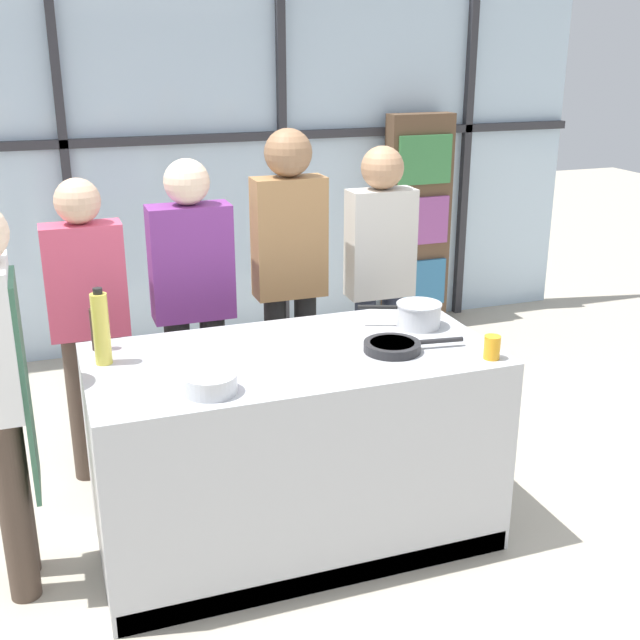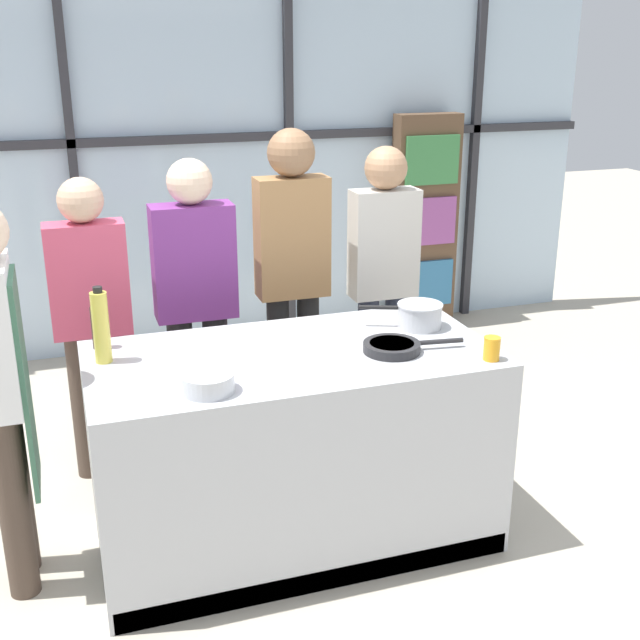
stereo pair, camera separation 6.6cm
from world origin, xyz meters
name	(u,v)px [view 2 (the right image)]	position (x,y,z in m)	size (l,w,h in m)	color
ground_plane	(294,533)	(0.00, 0.00, 0.00)	(18.00, 18.00, 0.00)	#BCB29E
back_window_wall	(184,158)	(0.00, 2.69, 1.40)	(6.40, 0.10, 2.80)	silver
bookshelf	(425,223)	(1.83, 2.50, 0.84)	(0.52, 0.19, 1.68)	brown
demo_island	(293,447)	(0.00, 0.00, 0.46)	(1.76, 0.89, 0.92)	#B7BABF
spectator_far_left	(91,311)	(-0.79, 0.88, 0.91)	(0.39, 0.22, 1.58)	#47382D
spectator_center_left	(196,295)	(-0.26, 0.88, 0.94)	(0.42, 0.23, 1.65)	black
spectator_center_right	(292,267)	(0.26, 0.88, 1.05)	(0.38, 0.25, 1.78)	black
spectator_far_right	(383,271)	(0.79, 0.88, 0.98)	(0.37, 0.23, 1.67)	#232838
frying_pan	(393,347)	(0.42, -0.13, 0.94)	(0.45, 0.25, 0.04)	#232326
saucepan	(419,315)	(0.66, 0.13, 0.98)	(0.38, 0.22, 0.12)	silver
white_plate	(192,369)	(-0.44, -0.06, 0.92)	(0.24, 0.24, 0.01)	white
mixing_bowl	(208,382)	(-0.42, -0.29, 0.96)	(0.21, 0.21, 0.08)	silver
oil_bottle	(101,327)	(-0.78, 0.15, 1.07)	(0.07, 0.07, 0.33)	#E0CC4C
pepper_grinder	(97,326)	(-0.79, 0.33, 1.02)	(0.05, 0.05, 0.22)	#332319
juice_glass_near	(492,349)	(0.78, -0.34, 0.97)	(0.07, 0.07, 0.10)	orange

